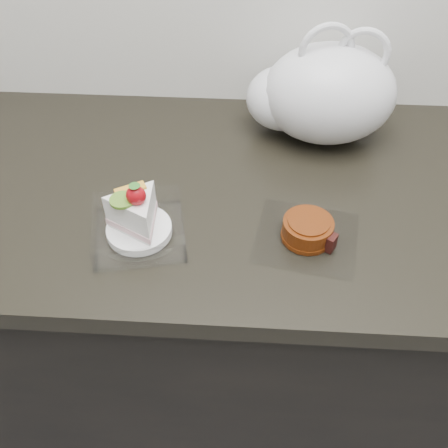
% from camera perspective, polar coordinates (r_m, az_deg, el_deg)
% --- Properties ---
extents(counter, '(2.04, 0.64, 0.90)m').
position_cam_1_polar(counter, '(1.31, 5.17, -10.75)').
color(counter, black).
rests_on(counter, ground).
extents(cake_tray, '(0.18, 0.18, 0.12)m').
position_cam_1_polar(cake_tray, '(0.86, -9.82, 0.28)').
color(cake_tray, white).
rests_on(cake_tray, counter).
extents(mooncake_wrap, '(0.20, 0.19, 0.04)m').
position_cam_1_polar(mooncake_wrap, '(0.87, 9.59, -0.83)').
color(mooncake_wrap, white).
rests_on(mooncake_wrap, counter).
extents(plastic_bag, '(0.31, 0.22, 0.25)m').
position_cam_1_polar(plastic_bag, '(1.06, 10.89, 14.37)').
color(plastic_bag, silver).
rests_on(plastic_bag, counter).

